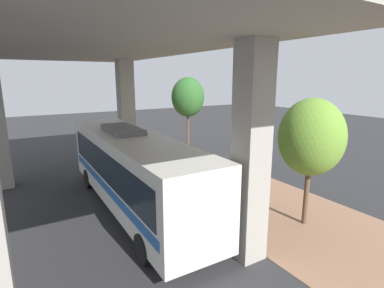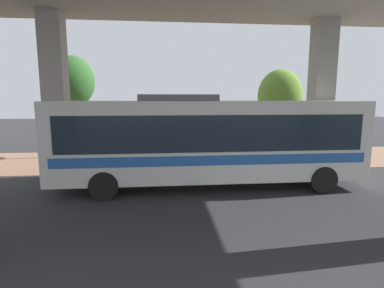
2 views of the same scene
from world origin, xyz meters
The scene contains 10 objects.
ground_plane centered at (0.00, 0.00, 0.00)m, with size 80.00×80.00×0.00m, color #2D2D30.
sidewalk_strip centered at (-3.00, 0.00, 0.01)m, with size 6.00×40.00×0.02m.
overpass centered at (4.00, 0.00, 6.58)m, with size 9.40×19.66×7.51m.
bus centered at (2.41, 0.35, 1.95)m, with size 2.65×11.64×3.59m.
fire_hydrant centered at (-1.18, -4.45, 0.57)m, with size 0.49×0.23×1.12m.
planter_front centered at (-0.63, 2.12, 0.89)m, with size 1.20×1.20×1.70m.
planter_middle centered at (-1.19, -2.25, 0.98)m, with size 1.43×1.43×1.88m.
planter_back centered at (-1.51, 0.00, 0.79)m, with size 1.08×1.08×1.56m.
street_tree_near centered at (-3.01, 5.30, 3.58)m, with size 2.49×2.49×5.09m.
street_tree_far centered at (-4.38, -6.46, 4.41)m, with size 2.39×2.39×5.86m.
Camera 1 is at (6.66, 12.57, 5.82)m, focal length 28.00 mm.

